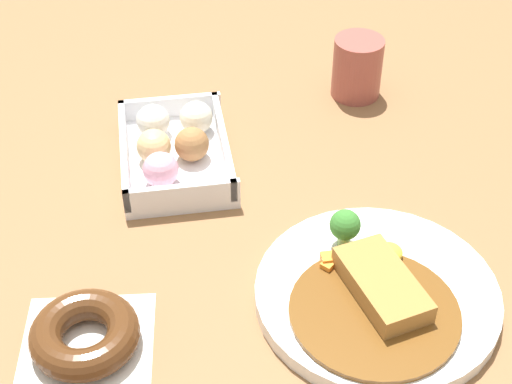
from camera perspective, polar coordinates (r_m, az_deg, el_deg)
name	(u,v)px	position (r m, az deg, el deg)	size (l,w,h in m)	color
ground_plane	(235,211)	(0.94, -1.57, -1.38)	(1.60, 1.60, 0.00)	brown
curry_plate	(376,293)	(0.83, 8.86, -7.36)	(0.26, 0.26, 0.07)	white
donut_box	(174,148)	(1.00, -6.07, 3.23)	(0.20, 0.14, 0.06)	white
chocolate_ring_donut	(85,335)	(0.80, -12.52, -10.27)	(0.15, 0.15, 0.04)	white
coffee_mug	(357,67)	(1.13, 7.48, 9.11)	(0.07, 0.07, 0.09)	#9E4C42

